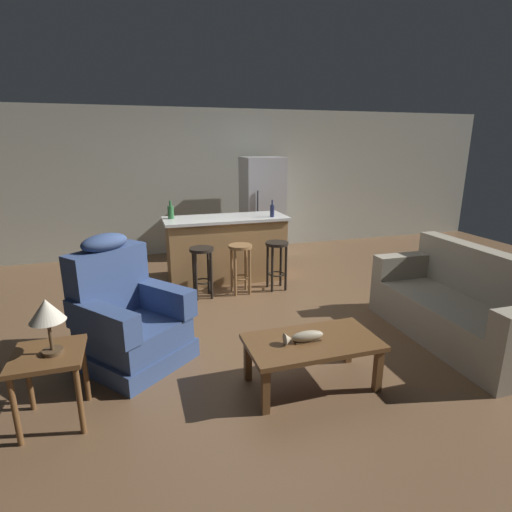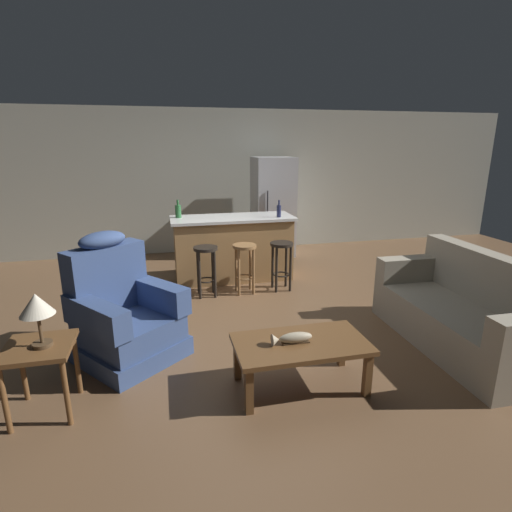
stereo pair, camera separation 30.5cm
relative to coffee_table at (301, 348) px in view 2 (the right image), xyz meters
The scene contains 15 objects.
ground_plane 1.61m from the coffee_table, 91.78° to the left, with size 12.00×12.00×0.00m.
back_wall 4.79m from the coffee_table, 90.59° to the left, with size 12.00×0.05×2.60m.
coffee_table is the anchor object (origin of this frame).
fish_figurine 0.13m from the coffee_table, behind, with size 0.34×0.10×0.10m.
couch 1.88m from the coffee_table, ahead, with size 0.87×1.91×0.94m.
recliner_near_lamp 1.72m from the coffee_table, 148.71° to the left, with size 1.18×1.18×1.20m.
end_table 2.00m from the coffee_table, behind, with size 0.48×0.48×0.56m.
table_lamp 2.03m from the coffee_table, behind, with size 0.24×0.24×0.41m.
kitchen_island 2.92m from the coffee_table, 90.95° to the left, with size 1.80×0.70×0.95m.
bar_stool_left 2.35m from the coffee_table, 102.89° to the left, with size 0.32×0.32×0.68m.
bar_stool_middle 2.29m from the coffee_table, 90.01° to the left, with size 0.32×0.32×0.68m.
bar_stool_right 2.35m from the coffee_table, 77.13° to the left, with size 0.32×0.32×0.68m.
refrigerator 4.25m from the coffee_table, 77.61° to the left, with size 0.70×0.69×1.76m.
bottle_tall_green 3.22m from the coffee_table, 105.18° to the left, with size 0.09×0.09×0.26m.
bottle_short_amber 2.89m from the coffee_table, 77.49° to the left, with size 0.06×0.06×0.25m.
Camera 2 is at (-0.99, -4.37, 1.99)m, focal length 28.00 mm.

